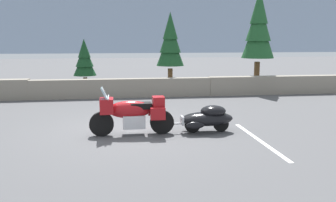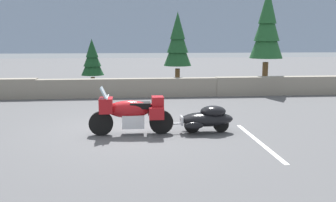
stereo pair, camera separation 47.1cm
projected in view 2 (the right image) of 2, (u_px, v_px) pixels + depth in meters
ground_plane at (127, 130)px, 10.67m from camera, size 80.00×80.00×0.00m
stone_guard_wall at (124, 88)px, 16.64m from camera, size 24.00×0.58×0.88m
distant_ridgeline at (130, 19)px, 103.67m from camera, size 240.00×80.00×16.00m
touring_motorcycle at (131, 112)px, 10.13m from camera, size 2.31×0.76×1.33m
car_shaped_trailer at (207, 118)px, 10.38m from camera, size 2.20×0.78×0.76m
pine_tree_tall at (267, 27)px, 18.03m from camera, size 1.60×1.60×5.05m
pine_tree_secondary at (178, 42)px, 18.25m from camera, size 1.37×1.37×3.91m
pine_tree_far_right at (92, 59)px, 17.91m from camera, size 1.10×1.10×2.60m
parking_stripe_marker at (258, 141)px, 9.53m from camera, size 0.12×3.60×0.01m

